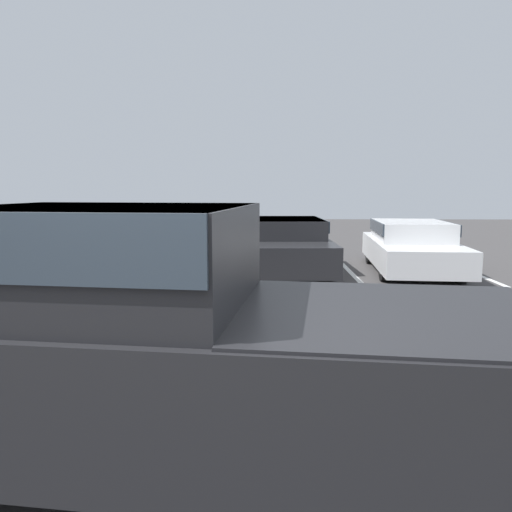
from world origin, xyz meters
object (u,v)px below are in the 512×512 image
Objects in this scene: parked_sedan_b at (288,243)px; wheel_stop_curb at (262,253)px; parked_sedan_c at (411,245)px; parked_sedan_a at (167,241)px; pickup_truck at (145,340)px.

wheel_stop_curb is at bearing -168.84° from parked_sedan_b.
wheel_stop_curb is (-3.57, 2.90, -0.57)m from parked_sedan_c.
parked_sedan_a reaches higher than wheel_stop_curb.
parked_sedan_a is at bearing -97.05° from parked_sedan_b.
pickup_truck is 11.44m from wheel_stop_curb.
pickup_truck reaches higher than parked_sedan_b.
wheel_stop_curb is (-0.65, 2.74, -0.59)m from parked_sedan_b.
pickup_truck reaches higher than wheel_stop_curb.
parked_sedan_c is (4.26, 8.49, -0.27)m from pickup_truck.
parked_sedan_c is at bearing 90.57° from parked_sedan_a.
parked_sedan_a is 3.47m from wheel_stop_curb.
pickup_truck reaches higher than parked_sedan_a.
parked_sedan_b is at bearing 87.69° from pickup_truck.
parked_sedan_b is 2.92m from parked_sedan_c.
parked_sedan_c is at bearing 69.89° from pickup_truck.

